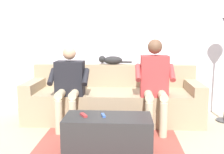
# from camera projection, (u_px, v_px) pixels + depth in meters

# --- Properties ---
(ground_plane) EXTENTS (8.00, 8.00, 0.00)m
(ground_plane) POSITION_uv_depth(u_px,v_px,m) (110.00, 136.00, 3.37)
(ground_plane) COLOR tan
(back_wall) EXTENTS (5.17, 0.06, 2.54)m
(back_wall) POSITION_uv_depth(u_px,v_px,m) (115.00, 35.00, 4.35)
(back_wall) COLOR silver
(back_wall) RESTS_ON ground
(couch) EXTENTS (2.57, 0.87, 0.80)m
(couch) POSITION_uv_depth(u_px,v_px,m) (113.00, 100.00, 4.04)
(couch) COLOR #9E896B
(couch) RESTS_ON ground
(coffee_table) EXTENTS (0.97, 0.46, 0.39)m
(coffee_table) POSITION_uv_depth(u_px,v_px,m) (108.00, 133.00, 2.96)
(coffee_table) COLOR #2D2D2D
(coffee_table) RESTS_ON ground
(person_left_seated) EXTENTS (0.52, 0.56, 1.22)m
(person_left_seated) POSITION_uv_depth(u_px,v_px,m) (155.00, 79.00, 3.55)
(person_left_seated) COLOR #B23838
(person_left_seated) RESTS_ON ground
(person_right_seated) EXTENTS (0.54, 0.50, 1.12)m
(person_right_seated) POSITION_uv_depth(u_px,v_px,m) (69.00, 82.00, 3.61)
(person_right_seated) COLOR black
(person_right_seated) RESTS_ON ground
(cat_on_backrest) EXTENTS (0.53, 0.15, 0.14)m
(cat_on_backrest) POSITION_uv_depth(u_px,v_px,m) (111.00, 60.00, 4.24)
(cat_on_backrest) COLOR black
(cat_on_backrest) RESTS_ON couch
(remote_blue) EXTENTS (0.06, 0.12, 0.02)m
(remote_blue) POSITION_uv_depth(u_px,v_px,m) (103.00, 115.00, 2.93)
(remote_blue) COLOR #3860B7
(remote_blue) RESTS_ON coffee_table
(remote_red) EXTENTS (0.10, 0.13, 0.02)m
(remote_red) POSITION_uv_depth(u_px,v_px,m) (84.00, 115.00, 2.94)
(remote_red) COLOR #B73333
(remote_red) RESTS_ON coffee_table
(floor_rug) EXTENTS (1.69, 1.61, 0.01)m
(floor_rug) POSITION_uv_depth(u_px,v_px,m) (109.00, 145.00, 3.11)
(floor_rug) COLOR #9E473D
(floor_rug) RESTS_ON ground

